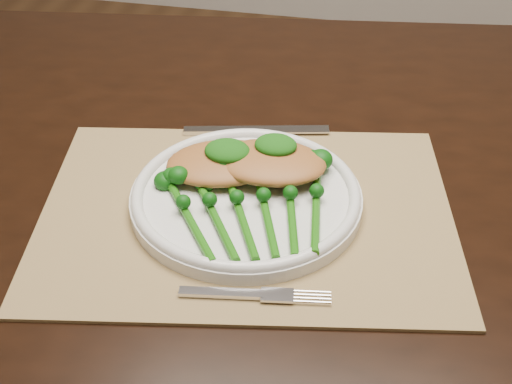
% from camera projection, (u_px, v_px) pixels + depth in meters
% --- Properties ---
extents(dining_table, '(1.71, 1.11, 0.75)m').
position_uv_depth(dining_table, '(296.00, 349.00, 1.16)').
color(dining_table, black).
rests_on(dining_table, ground).
extents(placemat, '(0.54, 0.43, 0.00)m').
position_uv_depth(placemat, '(247.00, 213.00, 0.85)').
color(placemat, '#967A4C').
rests_on(placemat, dining_table).
extents(dinner_plate, '(0.28, 0.28, 0.02)m').
position_uv_depth(dinner_plate, '(246.00, 196.00, 0.85)').
color(dinner_plate, silver).
rests_on(dinner_plate, placemat).
extents(knife, '(0.20, 0.06, 0.01)m').
position_uv_depth(knife, '(242.00, 130.00, 0.98)').
color(knife, silver).
rests_on(knife, placemat).
extents(fork, '(0.16, 0.04, 0.00)m').
position_uv_depth(fork, '(265.00, 295.00, 0.73)').
color(fork, silver).
rests_on(fork, placemat).
extents(chicken_fillet_left, '(0.16, 0.14, 0.03)m').
position_uv_depth(chicken_fillet_left, '(222.00, 163.00, 0.87)').
color(chicken_fillet_left, '#AE6C32').
rests_on(chicken_fillet_left, dinner_plate).
extents(chicken_fillet_right, '(0.14, 0.10, 0.03)m').
position_uv_depth(chicken_fillet_right, '(270.00, 162.00, 0.86)').
color(chicken_fillet_right, '#AE6C32').
rests_on(chicken_fillet_right, dinner_plate).
extents(pesto_dollop_left, '(0.06, 0.05, 0.02)m').
position_uv_depth(pesto_dollop_left, '(227.00, 151.00, 0.86)').
color(pesto_dollop_left, '#0C4109').
rests_on(pesto_dollop_left, chicken_fillet_left).
extents(pesto_dollop_right, '(0.05, 0.04, 0.02)m').
position_uv_depth(pesto_dollop_right, '(276.00, 145.00, 0.86)').
color(pesto_dollop_right, '#0C4109').
rests_on(pesto_dollop_right, chicken_fillet_right).
extents(broccolini_bundle, '(0.22, 0.23, 0.04)m').
position_uv_depth(broccolini_bundle, '(254.00, 215.00, 0.81)').
color(broccolini_bundle, '#1A5D0C').
rests_on(broccolini_bundle, dinner_plate).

